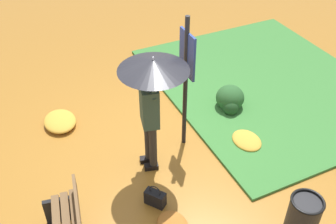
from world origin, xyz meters
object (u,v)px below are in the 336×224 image
Objects in this scene: trash_bin at (301,222)px; info_sign_post at (186,69)px; handbag at (155,198)px; person_with_umbrella at (152,86)px.

info_sign_post is at bearing -169.89° from trash_bin.
handbag is 0.44× the size of trash_bin.
info_sign_post is 6.22× the size of handbag.
info_sign_post is at bearing 114.99° from person_with_umbrella.
person_with_umbrella is at bearing -151.10° from trash_bin.
info_sign_post is 2.63m from trash_bin.
trash_bin is at bearing 28.90° from person_with_umbrella.
person_with_umbrella is at bearing -65.01° from info_sign_post.
person_with_umbrella is 0.79m from info_sign_post.
person_with_umbrella is 5.53× the size of handbag.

